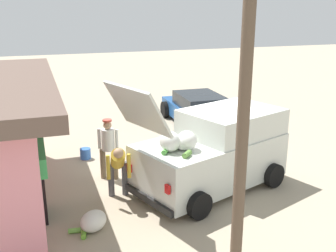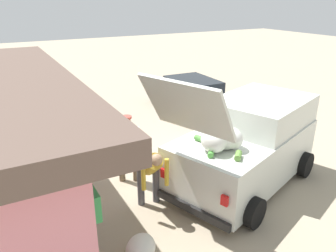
# 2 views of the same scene
# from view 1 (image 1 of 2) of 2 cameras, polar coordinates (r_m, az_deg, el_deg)

# --- Properties ---
(ground_plane) EXTENTS (60.00, 60.00, 0.00)m
(ground_plane) POSITION_cam_1_polar(r_m,az_deg,el_deg) (11.67, 5.24, -6.25)
(ground_plane) COLOR tan
(delivery_van) EXTENTS (3.27, 4.80, 2.97)m
(delivery_van) POSITION_cam_1_polar(r_m,az_deg,el_deg) (10.39, 6.55, -3.44)
(delivery_van) COLOR silver
(delivery_van) RESTS_ON ground_plane
(parked_sedan) EXTENTS (4.48, 2.21, 1.24)m
(parked_sedan) POSITION_cam_1_polar(r_m,az_deg,el_deg) (15.75, 4.46, 2.17)
(parked_sedan) COLOR #1E4C8C
(parked_sedan) RESTS_ON ground_plane
(vendor_standing) EXTENTS (0.46, 0.52, 1.67)m
(vendor_standing) POSITION_cam_1_polar(r_m,az_deg,el_deg) (10.88, -8.45, -2.70)
(vendor_standing) COLOR #726047
(vendor_standing) RESTS_ON ground_plane
(customer_bending) EXTENTS (0.81, 0.59, 1.44)m
(customer_bending) POSITION_cam_1_polar(r_m,az_deg,el_deg) (9.72, -7.09, -5.48)
(customer_bending) COLOR #4C4C51
(customer_bending) RESTS_ON ground_plane
(unloaded_banana_pile) EXTENTS (0.81, 0.93, 0.42)m
(unloaded_banana_pile) POSITION_cam_1_polar(r_m,az_deg,el_deg) (8.82, -10.59, -13.13)
(unloaded_banana_pile) COLOR silver
(unloaded_banana_pile) RESTS_ON ground_plane
(paint_bucket) EXTENTS (0.32, 0.32, 0.33)m
(paint_bucket) POSITION_cam_1_polar(r_m,az_deg,el_deg) (12.67, -11.60, -3.84)
(paint_bucket) COLOR blue
(paint_bucket) RESTS_ON ground_plane
(utility_pole) EXTENTS (0.20, 0.20, 4.68)m
(utility_pole) POSITION_cam_1_polar(r_m,az_deg,el_deg) (6.53, 10.35, -3.35)
(utility_pole) COLOR brown
(utility_pole) RESTS_ON ground_plane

